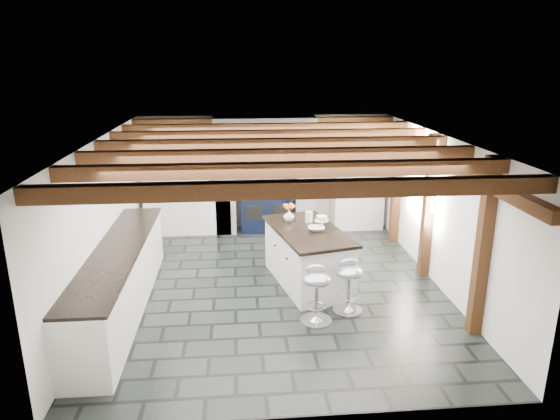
{
  "coord_description": "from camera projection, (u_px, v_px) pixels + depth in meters",
  "views": [
    {
      "loc": [
        -0.55,
        -7.06,
        3.37
      ],
      "look_at": [
        0.1,
        0.4,
        1.1
      ],
      "focal_mm": 32.0,
      "sensor_mm": 36.0,
      "label": 1
    }
  ],
  "objects": [
    {
      "name": "bar_stool_far",
      "position": [
        317.0,
        288.0,
        6.54
      ],
      "size": [
        0.43,
        0.43,
        0.79
      ],
      "rotation": [
        0.0,
        0.0,
        -0.09
      ],
      "color": "silver",
      "rests_on": "ground"
    },
    {
      "name": "ground",
      "position": [
        276.0,
        285.0,
        7.75
      ],
      "size": [
        6.0,
        6.0,
        0.0
      ],
      "primitive_type": "plane",
      "color": "black",
      "rests_on": "ground"
    },
    {
      "name": "room_shell",
      "position": [
        235.0,
        196.0,
        8.75
      ],
      "size": [
        6.0,
        6.03,
        6.0
      ],
      "color": "white",
      "rests_on": "ground"
    },
    {
      "name": "bar_stool_near",
      "position": [
        348.0,
        280.0,
        6.82
      ],
      "size": [
        0.42,
        0.42,
        0.76
      ],
      "rotation": [
        0.0,
        0.0,
        0.15
      ],
      "color": "silver",
      "rests_on": "ground"
    },
    {
      "name": "kitchen_island",
      "position": [
        308.0,
        256.0,
        7.72
      ],
      "size": [
        1.32,
        1.96,
        1.18
      ],
      "rotation": [
        0.0,
        0.0,
        0.23
      ],
      "color": "white",
      "rests_on": "ground"
    },
    {
      "name": "range_cooker",
      "position": [
        265.0,
        208.0,
        10.17
      ],
      "size": [
        1.0,
        0.63,
        0.99
      ],
      "color": "black",
      "rests_on": "ground"
    }
  ]
}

